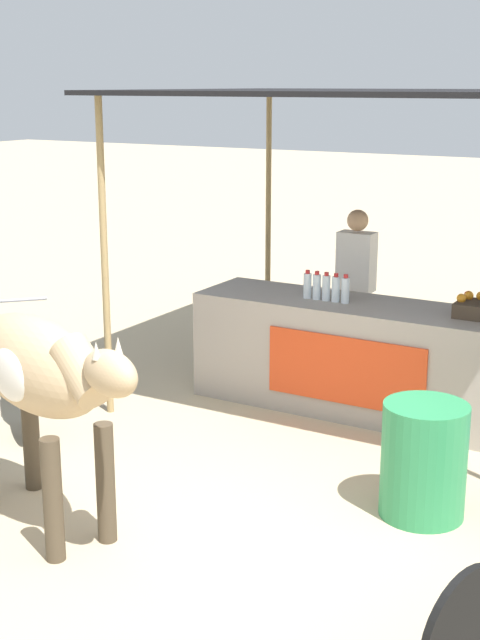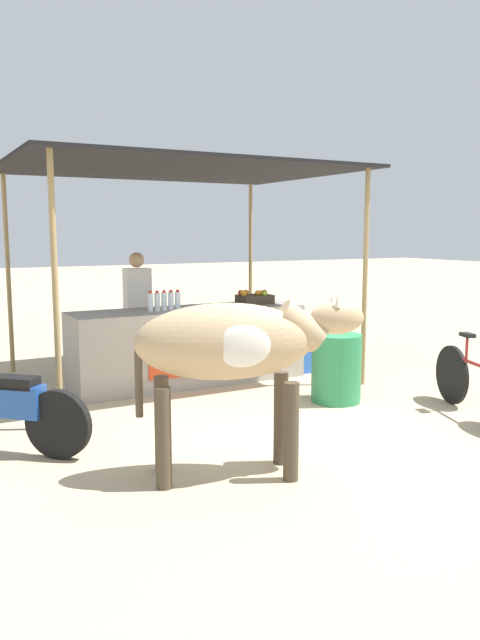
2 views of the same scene
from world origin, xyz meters
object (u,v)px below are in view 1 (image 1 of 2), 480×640
(cow, at_px, (39,374))
(motorcycle_parked, at_px, (22,365))
(water_barrel, at_px, (424,460))
(stall_counter, at_px, (364,358))
(vendor_behind_counter, at_px, (355,294))

(cow, height_order, motorcycle_parked, cow)
(water_barrel, bearing_deg, motorcycle_parked, 178.31)
(motorcycle_parked, bearing_deg, cow, -42.76)
(water_barrel, bearing_deg, stall_counter, 124.14)
(stall_counter, xyz_separation_m, motorcycle_parked, (-2.54, -1.51, -0.05))
(vendor_behind_counter, bearing_deg, stall_counter, -61.32)
(vendor_behind_counter, xyz_separation_m, water_barrel, (1.51, -2.37, -0.46))
(vendor_behind_counter, height_order, motorcycle_parked, vendor_behind_counter)
(stall_counter, relative_size, vendor_behind_counter, 1.82)
(motorcycle_parked, bearing_deg, stall_counter, 30.84)
(stall_counter, height_order, cow, cow)
(stall_counter, distance_m, water_barrel, 1.96)
(stall_counter, height_order, vendor_behind_counter, vendor_behind_counter)
(vendor_behind_counter, bearing_deg, water_barrel, -57.52)
(stall_counter, bearing_deg, motorcycle_parked, -149.16)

